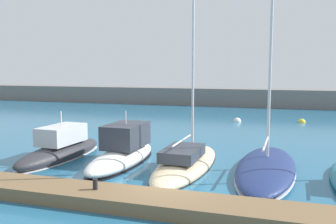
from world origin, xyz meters
The scene contains 10 objects.
ground_plane centered at (0.00, 0.00, 0.00)m, with size 120.00×120.00×0.00m, color #236084.
dock_pier centered at (0.00, -1.94, 0.27)m, with size 21.82×2.01×0.54m, color brown.
breakwater_seawall centered at (0.00, 39.46, 1.26)m, with size 108.00×3.80×2.52m, color slate.
motorboat_charcoal_nearest centered at (-8.18, 4.11, 0.58)m, with size 2.46×7.77×3.12m.
motorboat_white_second centered at (-4.09, 4.14, 0.70)m, with size 2.34×7.51×3.21m.
sailboat_sand_third centered at (-0.39, 4.29, 0.29)m, with size 2.85×9.36×18.03m.
sailboat_navy_fourth centered at (3.86, 4.72, 0.34)m, with size 3.25×9.97×19.19m.
mooring_buoy_white centered at (0.22, 22.97, 0.00)m, with size 0.81×0.81×0.81m, color white.
mooring_buoy_yellow centered at (6.54, 24.34, 0.00)m, with size 0.75×0.75×0.75m, color yellow.
dock_bollard centered at (-2.58, -1.94, 0.76)m, with size 0.20×0.20×0.44m, color black.
Camera 1 is at (4.52, -14.80, 5.41)m, focal length 39.21 mm.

